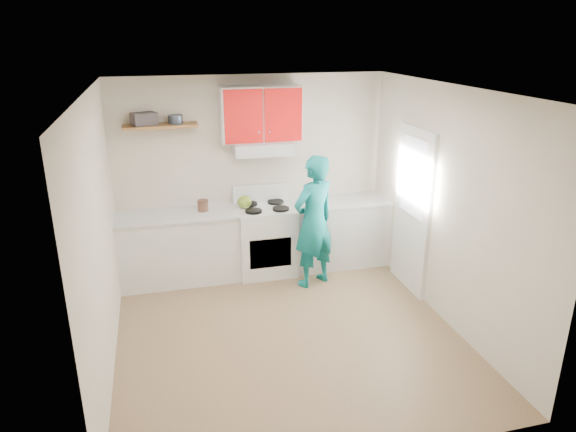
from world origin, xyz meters
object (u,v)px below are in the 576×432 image
object	(u,v)px
stove	(265,240)
tin	(175,119)
crock	(203,206)
kettle	(245,202)
person	(314,222)

from	to	relation	value
stove	tin	size ratio (longest dim) A/B	5.20
crock	kettle	bearing A→B (deg)	-0.96
stove	person	size ratio (longest dim) A/B	0.54
tin	kettle	xyz separation A→B (m)	(0.80, -0.12, -1.09)
tin	person	size ratio (longest dim) A/B	0.10
kettle	tin	bearing A→B (deg)	173.99
kettle	person	world-z (taller)	person
tin	kettle	world-z (taller)	tin
tin	person	bearing A→B (deg)	-23.64
person	crock	bearing A→B (deg)	-48.19
crock	stove	bearing A→B (deg)	-4.57
stove	kettle	size ratio (longest dim) A/B	4.86
stove	kettle	bearing A→B (deg)	168.01
tin	kettle	size ratio (longest dim) A/B	0.93
kettle	crock	distance (m)	0.54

